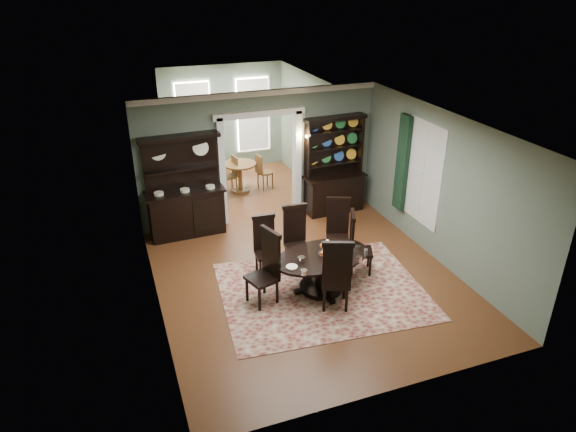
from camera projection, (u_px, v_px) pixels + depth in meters
name	position (u px, v px, depth m)	size (l,w,h in m)	color
room	(309.00, 204.00, 9.08)	(5.51, 6.01, 3.01)	#5B2D18
parlor	(232.00, 127.00, 13.75)	(3.51, 3.50, 3.01)	#5B2D18
doorway_trim	(260.00, 152.00, 11.56)	(2.08, 0.25, 2.57)	silver
right_window	(413.00, 168.00, 10.65)	(0.15, 1.47, 2.12)	white
wall_sconce	(301.00, 138.00, 11.61)	(0.27, 0.21, 0.21)	#C77E35
rug	(322.00, 291.00, 9.43)	(3.64, 2.87, 0.01)	maroon
dining_table	(322.00, 266.00, 9.27)	(1.95, 1.90, 0.71)	black
centerpiece	(327.00, 252.00, 9.14)	(1.56, 1.00, 0.26)	white
chair_far_left	(265.00, 243.00, 9.80)	(0.46, 0.43, 1.17)	black
chair_far_mid	(296.00, 235.00, 9.97)	(0.50, 0.47, 1.28)	black
chair_far_right	(338.00, 226.00, 10.31)	(0.61, 0.59, 1.27)	black
chair_end_left	(267.00, 265.00, 8.87)	(0.62, 0.63, 1.37)	black
chair_end_right	(356.00, 241.00, 9.75)	(0.58, 0.60, 1.26)	black
chair_near	(336.00, 274.00, 8.60)	(0.65, 0.63, 1.38)	black
sideboard	(185.00, 201.00, 11.15)	(1.72, 0.67, 2.24)	black
welsh_dresser	(334.00, 178.00, 12.23)	(1.52, 0.63, 2.32)	black
parlor_table	(240.00, 173.00, 13.40)	(0.86, 0.86, 0.79)	brown
parlor_chair_left	(231.00, 174.00, 13.32)	(0.44, 0.43, 0.99)	brown
parlor_chair_right	(263.00, 171.00, 13.57)	(0.44, 0.43, 0.97)	brown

